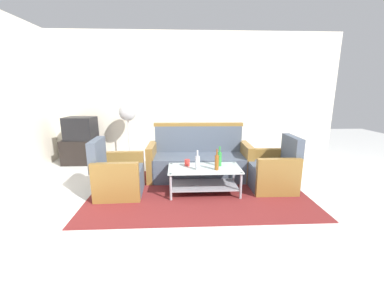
# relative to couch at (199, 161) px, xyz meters

# --- Properties ---
(ground_plane) EXTENTS (14.00, 14.00, 0.00)m
(ground_plane) POSITION_rel_couch_xyz_m (0.03, -1.48, -0.32)
(ground_plane) COLOR white
(wall_back) EXTENTS (6.52, 0.12, 2.80)m
(wall_back) POSITION_rel_couch_xyz_m (0.03, 1.58, 1.08)
(wall_back) COLOR silver
(wall_back) RESTS_ON ground
(rug) EXTENTS (3.28, 2.14, 0.01)m
(rug) POSITION_rel_couch_xyz_m (-0.07, -0.67, -0.31)
(rug) COLOR maroon
(rug) RESTS_ON ground
(couch) EXTENTS (1.82, 0.78, 0.96)m
(couch) POSITION_rel_couch_xyz_m (0.00, 0.00, 0.00)
(couch) COLOR #4C5666
(couch) RESTS_ON rug
(armchair_left) EXTENTS (0.72, 0.78, 0.85)m
(armchair_left) POSITION_rel_couch_xyz_m (-1.30, -0.69, -0.03)
(armchair_left) COLOR #4C5666
(armchair_left) RESTS_ON rug
(armchair_right) EXTENTS (0.71, 0.77, 0.85)m
(armchair_right) POSITION_rel_couch_xyz_m (1.15, -0.59, -0.03)
(armchair_right) COLOR #4C5666
(armchair_right) RESTS_ON rug
(coffee_table) EXTENTS (1.10, 0.60, 0.40)m
(coffee_table) POSITION_rel_couch_xyz_m (0.02, -0.72, -0.04)
(coffee_table) COLOR silver
(coffee_table) RESTS_ON rug
(bottle_green) EXTENTS (0.06, 0.06, 0.31)m
(bottle_green) POSITION_rel_couch_xyz_m (0.27, -0.64, 0.21)
(bottle_green) COLOR #2D8C38
(bottle_green) RESTS_ON coffee_table
(bottle_brown) EXTENTS (0.06, 0.06, 0.32)m
(bottle_brown) POSITION_rel_couch_xyz_m (0.20, -0.83, 0.21)
(bottle_brown) COLOR brown
(bottle_brown) RESTS_ON coffee_table
(bottle_clear) EXTENTS (0.07, 0.07, 0.30)m
(bottle_clear) POSITION_rel_couch_xyz_m (-0.09, -0.81, 0.21)
(bottle_clear) COLOR silver
(bottle_clear) RESTS_ON coffee_table
(cup) EXTENTS (0.08, 0.08, 0.10)m
(cup) POSITION_rel_couch_xyz_m (-0.23, -0.60, 0.14)
(cup) COLOR red
(cup) RESTS_ON coffee_table
(tv_stand) EXTENTS (0.80, 0.50, 0.52)m
(tv_stand) POSITION_rel_couch_xyz_m (-2.44, 1.07, -0.06)
(tv_stand) COLOR black
(tv_stand) RESTS_ON ground
(television) EXTENTS (0.64, 0.50, 0.48)m
(television) POSITION_rel_couch_xyz_m (-2.44, 1.08, 0.44)
(television) COLOR black
(television) RESTS_ON tv_stand
(pedestal_fan) EXTENTS (0.36, 0.36, 1.27)m
(pedestal_fan) POSITION_rel_couch_xyz_m (-1.44, 1.12, 0.70)
(pedestal_fan) COLOR #2D2D33
(pedestal_fan) RESTS_ON ground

